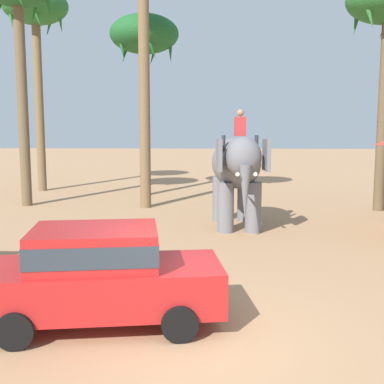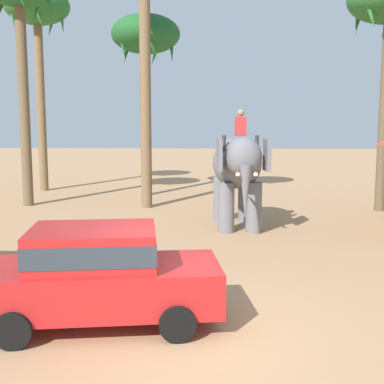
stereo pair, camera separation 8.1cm
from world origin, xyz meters
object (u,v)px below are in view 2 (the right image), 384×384
(car_sedan_foreground, at_px, (98,272))
(palm_tree_left_of_road, at_px, (37,14))
(elephant_with_mahout, at_px, (238,168))
(palm_tree_leaning_seaward, at_px, (146,40))

(car_sedan_foreground, distance_m, palm_tree_left_of_road, 19.87)
(elephant_with_mahout, distance_m, palm_tree_leaning_seaward, 9.97)
(car_sedan_foreground, bearing_deg, palm_tree_left_of_road, 111.84)
(car_sedan_foreground, xyz_separation_m, palm_tree_left_of_road, (-6.79, 16.95, 7.83))
(elephant_with_mahout, bearing_deg, car_sedan_foreground, -108.53)
(palm_tree_left_of_road, bearing_deg, palm_tree_leaning_seaward, -13.47)
(car_sedan_foreground, relative_size, palm_tree_leaning_seaward, 0.51)
(elephant_with_mahout, bearing_deg, palm_tree_left_of_road, 137.39)
(car_sedan_foreground, bearing_deg, elephant_with_mahout, 71.47)
(palm_tree_left_of_road, bearing_deg, elephant_with_mahout, -42.61)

